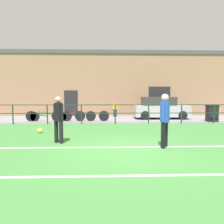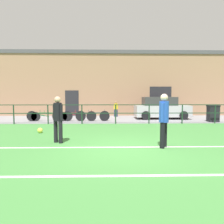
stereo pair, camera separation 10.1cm
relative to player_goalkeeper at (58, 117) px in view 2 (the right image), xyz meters
The scene contains 16 objects.
ground 2.61m from the player_goalkeeper, 21.94° to the right, with size 60.00×44.00×0.04m, color #42843D.
field_line_touchline 2.54m from the player_goalkeeper, 17.64° to the right, with size 36.00×0.11×0.00m, color white.
field_line_hash 4.02m from the player_goalkeeper, 54.79° to the right, with size 36.00×0.11×0.00m, color white.
pavement_strip 7.97m from the player_goalkeeper, 73.47° to the left, with size 48.00×5.00×0.02m, color gray.
perimeter_fence 5.57m from the player_goalkeeper, 66.13° to the left, with size 36.07×0.07×1.15m.
clubhouse_facade 11.65m from the player_goalkeeper, 78.71° to the left, with size 28.00×2.56×5.38m.
player_goalkeeper is the anchor object (origin of this frame).
player_striker 3.64m from the player_goalkeeper, 12.22° to the right, with size 0.30×0.42×1.73m.
soccer_ball_spare 2.52m from the player_goalkeeper, 122.13° to the left, with size 0.23×0.23×0.23m, color #E5E04C.
spectator_child 9.51m from the player_goalkeeper, 75.10° to the left, with size 0.33×0.21×1.21m.
parked_car_red 9.56m from the player_goalkeeper, 53.82° to the left, with size 3.83×1.81×1.56m.
bicycle_parked_0 6.37m from the player_goalkeeper, 82.73° to the left, with size 2.22×0.04×0.76m.
bicycle_parked_2 6.63m from the player_goalkeeper, 107.72° to the left, with size 2.33×0.04×0.71m.
bicycle_parked_3 6.72m from the player_goalkeeper, 110.07° to the left, with size 2.31×0.04×0.76m.
bicycle_parked_4 6.32m from the player_goalkeeper, 90.45° to the left, with size 2.20×0.04×0.75m.
trash_bin_0 10.27m from the player_goalkeeper, 34.35° to the left, with size 0.66×0.56×1.05m.
Camera 2 is at (-0.53, -6.61, 1.67)m, focal length 34.18 mm.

